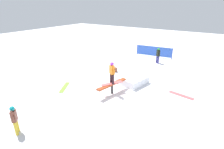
# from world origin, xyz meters

# --- Properties ---
(ground_plane) EXTENTS (60.00, 60.00, 0.00)m
(ground_plane) POSITION_xyz_m (0.00, 0.00, 0.00)
(ground_plane) COLOR white
(rail_feature) EXTENTS (2.35, 0.76, 0.69)m
(rail_feature) POSITION_xyz_m (0.00, 0.00, 0.58)
(rail_feature) COLOR black
(rail_feature) RESTS_ON ground
(snow_kicker_ramp) EXTENTS (2.07, 1.84, 0.50)m
(snow_kicker_ramp) POSITION_xyz_m (-2.05, 0.43, 0.25)
(snow_kicker_ramp) COLOR white
(snow_kicker_ramp) RESTS_ON ground
(main_rider_on_rail) EXTENTS (1.37, 0.93, 1.38)m
(main_rider_on_rail) POSITION_xyz_m (0.00, 0.00, 1.37)
(main_rider_on_rail) COLOR #E35F5E
(main_rider_on_rail) RESTS_ON rail_feature
(bystander_brown) EXTENTS (0.42, 0.48, 1.34)m
(bystander_brown) POSITION_xyz_m (5.27, -1.47, 0.75)
(bystander_brown) COLOR gold
(bystander_brown) RESTS_ON ground
(bystander_black) EXTENTS (0.44, 0.51, 1.46)m
(bystander_black) POSITION_xyz_m (-7.37, 0.31, 0.82)
(bystander_black) COLOR navy
(bystander_black) RESTS_ON ground
(loose_snowboard_coral) EXTENTS (0.53, 1.54, 0.02)m
(loose_snowboard_coral) POSITION_xyz_m (-2.12, 3.70, 0.01)
(loose_snowboard_coral) COLOR #E85E62
(loose_snowboard_coral) RESTS_ON ground
(loose_snowboard_lime) EXTENTS (1.49, 1.01, 0.02)m
(loose_snowboard_lime) POSITION_xyz_m (1.04, -3.15, 0.01)
(loose_snowboard_lime) COLOR #89D33E
(loose_snowboard_lime) RESTS_ON ground
(backpack_on_snow) EXTENTS (0.36, 0.37, 0.34)m
(backpack_on_snow) POSITION_xyz_m (-3.31, -1.82, 0.17)
(backpack_on_snow) COLOR brown
(backpack_on_snow) RESTS_ON ground
(safety_fence) EXTENTS (0.47, 3.72, 1.10)m
(safety_fence) POSITION_xyz_m (-9.22, -0.77, 0.60)
(safety_fence) COLOR blue
(safety_fence) RESTS_ON ground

